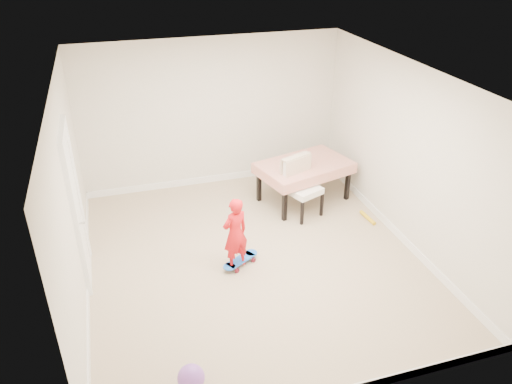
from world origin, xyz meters
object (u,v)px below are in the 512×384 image
object	(u,v)px
dining_table	(304,182)
child	(235,236)
skateboard	(241,262)
balloon	(191,378)
dining_chair	(303,188)

from	to	relation	value
dining_table	child	bearing A→B (deg)	-151.43
skateboard	balloon	distance (m)	2.13
dining_table	balloon	xyz separation A→B (m)	(-2.53, -3.34, -0.21)
dining_chair	balloon	size ratio (longest dim) A/B	3.47
balloon	child	bearing A→B (deg)	62.47
balloon	dining_table	bearing A→B (deg)	52.80
dining_table	child	xyz separation A→B (m)	(-1.58, -1.51, 0.18)
dining_table	dining_chair	distance (m)	0.51
dining_table	child	world-z (taller)	child
dining_chair	balloon	distance (m)	3.73
skateboard	dining_chair	bearing A→B (deg)	7.28
skateboard	balloon	size ratio (longest dim) A/B	2.15
dining_table	child	size ratio (longest dim) A/B	1.42
dining_chair	skateboard	xyz separation A→B (m)	(-1.32, -1.01, -0.44)
skateboard	child	xyz separation A→B (m)	(-0.08, -0.05, 0.48)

